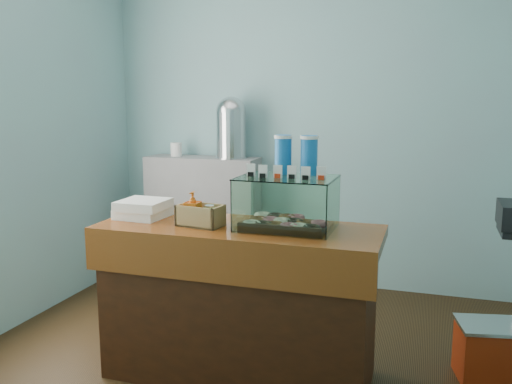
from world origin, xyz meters
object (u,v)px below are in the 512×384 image
(counter, at_px, (238,301))
(red_cooler, at_px, (491,352))
(coffee_urn, at_px, (231,126))
(display_case, at_px, (288,199))

(counter, xyz_separation_m, red_cooler, (1.40, 0.40, -0.29))
(coffee_urn, relative_size, red_cooler, 1.21)
(coffee_urn, distance_m, red_cooler, 2.62)
(display_case, xyz_separation_m, coffee_urn, (-0.89, 1.50, 0.32))
(counter, distance_m, coffee_urn, 1.92)
(coffee_urn, height_order, red_cooler, coffee_urn)
(counter, distance_m, display_case, 0.66)
(counter, xyz_separation_m, coffee_urn, (-0.62, 1.56, 0.92))
(coffee_urn, bearing_deg, display_case, -59.23)
(counter, bearing_deg, display_case, 13.74)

